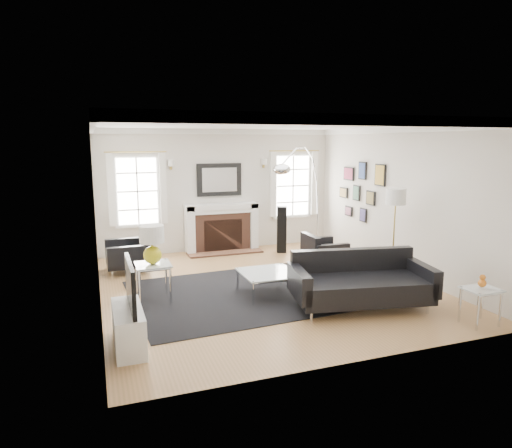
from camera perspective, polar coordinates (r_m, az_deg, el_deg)
name	(u,v)px	position (r m, az deg, el deg)	size (l,w,h in m)	color
floor	(265,286)	(8.14, 1.08, -7.74)	(6.00, 6.00, 0.00)	#A17643
back_wall	(219,190)	(10.66, -4.65, 4.22)	(5.50, 0.04, 2.80)	beige
front_wall	(361,244)	(5.17, 13.05, -2.46)	(5.50, 0.04, 2.80)	beige
left_wall	(95,216)	(7.32, -19.44, 0.90)	(0.04, 6.00, 2.80)	beige
right_wall	(399,201)	(9.16, 17.43, 2.79)	(0.04, 6.00, 2.80)	beige
ceiling	(265,124)	(7.75, 1.16, 12.36)	(5.50, 6.00, 0.02)	white
crown_molding	(265,128)	(7.74, 1.15, 11.92)	(5.50, 6.00, 0.12)	white
fireplace	(222,228)	(10.58, -4.29, -0.51)	(1.70, 0.69, 1.11)	white
mantel_mirror	(219,180)	(10.59, -4.61, 5.54)	(1.05, 0.07, 0.75)	black
window_left	(137,191)	(10.27, -14.61, 4.03)	(1.24, 0.15, 1.62)	white
window_right	(293,185)	(11.22, 4.60, 4.83)	(1.24, 0.15, 1.62)	white
gallery_wall	(360,188)	(10.18, 12.93, 4.47)	(0.04, 1.73, 1.29)	black
tv_unit	(129,322)	(5.96, -15.63, -11.68)	(0.35, 1.00, 1.09)	white
area_rug	(238,294)	(7.72, -2.24, -8.72)	(3.41, 2.84, 0.01)	black
sofa	(359,283)	(7.25, 12.81, -7.19)	(2.25, 1.34, 0.69)	black
armchair_left	(131,254)	(9.31, -15.40, -3.62)	(0.84, 0.92, 0.61)	black
armchair_right	(322,251)	(9.42, 8.25, -3.40)	(0.76, 0.84, 0.55)	black
coffee_table	(268,274)	(7.57, 1.53, -6.26)	(0.89, 0.89, 0.39)	silver
side_table_left	(153,271)	(7.47, -12.73, -5.70)	(0.55, 0.55, 0.60)	silver
nesting_table	(481,296)	(7.09, 26.29, -8.13)	(0.48, 0.40, 0.52)	silver
gourd_lamp	(152,242)	(7.36, -12.87, -2.20)	(0.39, 0.39, 0.62)	gold
orange_vase	(482,282)	(7.03, 26.43, -6.47)	(0.11, 0.11, 0.18)	orange
arc_floor_lamp	(301,196)	(9.91, 5.67, 3.47)	(1.77, 1.64, 2.50)	silver
stick_floor_lamp	(396,202)	(8.32, 17.05, 2.70)	(0.35, 0.35, 1.71)	#AE913C
speaker_tower	(282,230)	(10.46, 3.23, -0.70)	(0.21, 0.21, 1.06)	black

